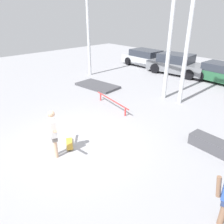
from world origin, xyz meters
TOP-DOWN VIEW (x-y plane):
  - ground_plane at (0.00, 0.00)m, footprint 36.00×36.00m
  - skateboarder at (0.13, -0.95)m, footprint 1.28×0.56m
  - skateboard at (-0.09, -0.31)m, footprint 0.77×0.58m
  - grind_box at (3.60, 3.02)m, footprint 1.88×0.70m
  - manual_pad at (-4.34, 4.52)m, footprint 2.76×1.63m
  - grind_rail at (-1.45, 3.02)m, footprint 2.62×0.54m
  - canopy_support_left at (-3.66, 5.91)m, footprint 6.57×0.20m
  - parked_car_silver at (-5.75, 11.03)m, footprint 4.41×2.10m
  - parked_car_grey at (-2.73, 10.72)m, footprint 4.36×2.28m

SIDE VIEW (x-z plane):
  - ground_plane at x=0.00m, z-range 0.00..0.00m
  - skateboard at x=-0.09m, z-range 0.03..0.10m
  - manual_pad at x=-4.34m, z-range 0.00..0.14m
  - grind_box at x=3.60m, z-range 0.00..0.39m
  - grind_rail at x=-1.45m, z-range 0.12..0.53m
  - parked_car_silver at x=-5.75m, z-range -0.02..1.29m
  - parked_car_grey at x=-2.73m, z-range -0.02..1.40m
  - skateboarder at x=0.13m, z-range 0.10..1.71m
  - canopy_support_left at x=-3.66m, z-range 0.73..6.38m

